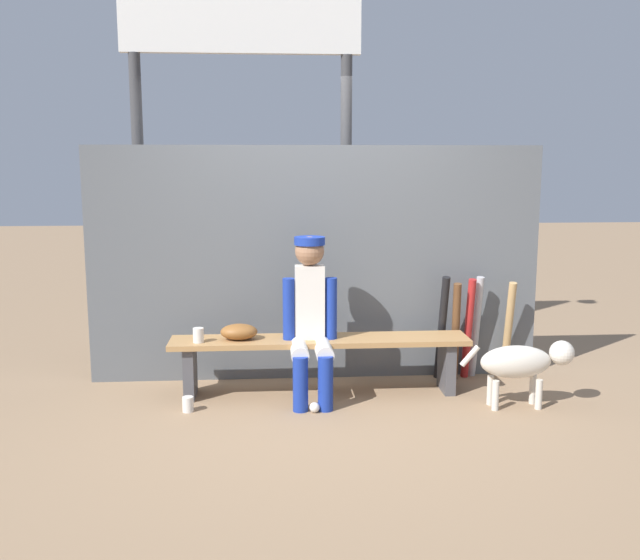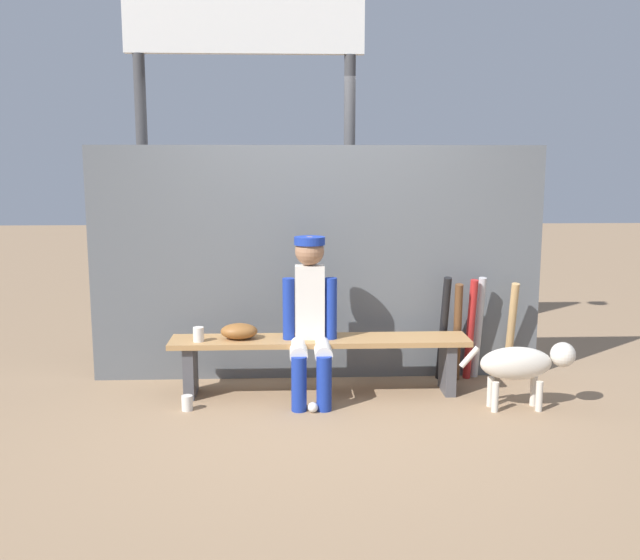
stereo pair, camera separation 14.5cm
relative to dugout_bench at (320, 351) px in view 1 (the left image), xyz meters
The scene contains 15 objects.
ground_plane 0.34m from the dugout_bench, ahead, with size 30.00×30.00×0.00m, color #937556.
chainlink_fence 0.74m from the dugout_bench, 90.00° to the left, with size 3.66×0.03×1.90m, color #595E63.
dugout_bench is the anchor object (origin of this frame).
player_seated 0.34m from the dugout_bench, 126.69° to the right, with size 0.41×0.55×1.22m.
baseball_glove 0.64m from the dugout_bench, behind, with size 0.28×0.20×0.12m, color brown.
bat_aluminum_black 1.05m from the dugout_bench, 14.49° to the left, with size 0.06×0.06×0.88m, color black.
bat_wood_dark 1.15m from the dugout_bench, 12.47° to the left, with size 0.06×0.06×0.82m, color brown.
bat_aluminum_red 1.27m from the dugout_bench, 13.11° to the left, with size 0.06×0.06×0.85m, color #B22323.
bat_aluminum_silver 1.36m from the dugout_bench, 14.39° to the left, with size 0.06×0.06×0.85m, color #B7B7BC.
bat_wood_tan 1.61m from the dugout_bench, 11.37° to the left, with size 0.06×0.06×0.82m, color tan.
baseball 0.52m from the dugout_bench, 99.46° to the right, with size 0.07×0.07×0.07m, color white.
cup_on_ground 1.07m from the dugout_bench, 160.94° to the right, with size 0.08×0.08×0.11m, color silver.
cup_on_bench 0.93m from the dugout_bench, behind, with size 0.08×0.08×0.11m, color silver.
scoreboard 2.70m from the dugout_bench, 116.95° to the left, with size 2.32×0.27×3.90m.
dog 1.51m from the dugout_bench, 15.59° to the right, with size 0.84×0.20×0.49m.
Camera 1 is at (-0.38, -5.29, 1.77)m, focal length 40.10 mm.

